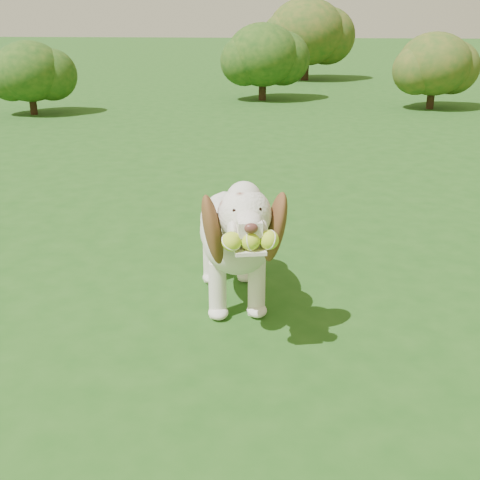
{
  "coord_description": "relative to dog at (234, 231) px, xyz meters",
  "views": [
    {
      "loc": [
        -0.0,
        -3.46,
        1.64
      ],
      "look_at": [
        -0.29,
        -0.51,
        0.52
      ],
      "focal_mm": 45.0,
      "sensor_mm": 36.0,
      "label": 1
    }
  ],
  "objects": [
    {
      "name": "shrub_i",
      "position": [
        0.48,
        12.87,
        0.71
      ],
      "size": [
        1.94,
        1.94,
        2.01
      ],
      "color": "#382314",
      "rests_on": "ground"
    },
    {
      "name": "shrub_a",
      "position": [
        -4.17,
        6.8,
        0.25
      ],
      "size": [
        1.17,
        1.17,
        1.22
      ],
      "color": "#382314",
      "rests_on": "ground"
    },
    {
      "name": "dog",
      "position": [
        0.0,
        0.0,
        0.0
      ],
      "size": [
        0.64,
        1.34,
        0.88
      ],
      "rotation": [
        0.0,
        0.0,
        0.22
      ],
      "color": "white",
      "rests_on": "ground"
    },
    {
      "name": "ground",
      "position": [
        0.34,
        0.24,
        -0.47
      ],
      "size": [
        80.0,
        80.0,
        0.0
      ],
      "primitive_type": "plane",
      "color": "#1E4D16",
      "rests_on": "ground"
    },
    {
      "name": "shrub_b",
      "position": [
        -0.38,
        8.98,
        0.4
      ],
      "size": [
        1.42,
        1.42,
        1.47
      ],
      "color": "#382314",
      "rests_on": "ground"
    },
    {
      "name": "shrub_c",
      "position": [
        2.72,
        8.11,
        0.32
      ],
      "size": [
        1.29,
        1.29,
        1.33
      ],
      "color": "#382314",
      "rests_on": "ground"
    }
  ]
}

